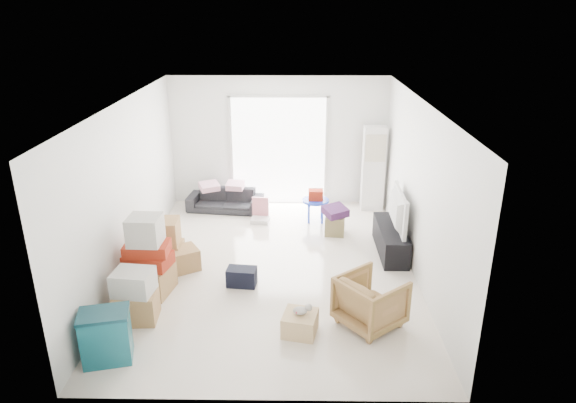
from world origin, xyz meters
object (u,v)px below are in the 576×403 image
(ac_tower, at_px, (373,169))
(ottoman, at_px, (335,225))
(armchair, at_px, (371,299))
(wood_crate, at_px, (300,323))
(kids_table, at_px, (316,199))
(tv_console, at_px, (391,240))
(sofa, at_px, (225,197))
(television, at_px, (392,223))
(storage_bins, at_px, (106,336))

(ac_tower, height_order, ottoman, ac_tower)
(armchair, distance_m, wood_crate, 0.99)
(wood_crate, bearing_deg, armchair, 12.69)
(ottoman, height_order, kids_table, kids_table)
(tv_console, relative_size, sofa, 0.91)
(sofa, height_order, ottoman, sofa)
(television, relative_size, kids_table, 1.74)
(armchair, distance_m, storage_bins, 3.35)
(ottoman, bearing_deg, television, -39.18)
(ac_tower, xyz_separation_m, storage_bins, (-3.85, -4.99, -0.54))
(tv_console, bearing_deg, storage_bins, -142.93)
(ac_tower, bearing_deg, storage_bins, -127.67)
(television, height_order, sofa, television)
(kids_table, bearing_deg, tv_console, -47.21)
(ac_tower, distance_m, television, 2.07)
(armchair, xyz_separation_m, kids_table, (-0.61, 3.51, 0.08))
(armchair, relative_size, wood_crate, 1.82)
(ac_tower, relative_size, sofa, 1.13)
(sofa, height_order, wood_crate, sofa)
(ac_tower, relative_size, storage_bins, 2.64)
(armchair, xyz_separation_m, ottoman, (-0.26, 2.90, -0.21))
(tv_console, relative_size, television, 1.23)
(tv_console, distance_m, kids_table, 1.85)
(storage_bins, distance_m, ottoman, 4.75)
(kids_table, height_order, wood_crate, kids_table)
(armchair, relative_size, ottoman, 2.17)
(sofa, relative_size, ottoman, 4.33)
(television, xyz_separation_m, sofa, (-3.10, 1.89, -0.24))
(kids_table, bearing_deg, storage_bins, -121.67)
(sofa, bearing_deg, ac_tower, 9.89)
(storage_bins, xyz_separation_m, kids_table, (2.65, 4.30, 0.13))
(armchair, bearing_deg, storage_bins, 64.78)
(ottoman, bearing_deg, wood_crate, -102.21)
(armchair, height_order, ottoman, armchair)
(television, height_order, ottoman, television)
(television, relative_size, ottoman, 3.20)
(ottoman, bearing_deg, armchair, -84.79)
(television, xyz_separation_m, storage_bins, (-3.90, -2.95, -0.21))
(sofa, distance_m, kids_table, 1.94)
(kids_table, distance_m, wood_crate, 3.75)
(sofa, xyz_separation_m, kids_table, (1.85, -0.54, 0.17))
(television, height_order, armchair, armchair)
(storage_bins, bearing_deg, kids_table, 58.33)
(armchair, bearing_deg, sofa, -7.50)
(armchair, bearing_deg, television, -55.34)
(ac_tower, height_order, television, ac_tower)
(ottoman, distance_m, kids_table, 0.76)
(ac_tower, bearing_deg, kids_table, -150.09)
(armchair, height_order, kids_table, armchair)
(sofa, xyz_separation_m, wood_crate, (1.52, -4.26, -0.16))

